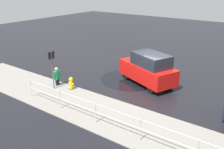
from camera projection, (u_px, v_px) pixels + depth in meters
ground_plane at (152, 88)px, 15.37m from camera, size 60.00×60.00×0.00m
kerb_strip at (111, 116)px, 12.18m from camera, size 24.00×3.20×0.04m
moving_hatchback at (148, 69)px, 15.69m from camera, size 4.25×3.06×2.06m
fire_hydrant at (71, 83)px, 15.08m from camera, size 0.42×0.31×0.80m
pedestrian at (57, 76)px, 15.54m from camera, size 0.27×0.57×1.22m
metal_railing at (117, 117)px, 10.73m from camera, size 11.82×0.04×1.05m
sign_post at (52, 65)px, 14.72m from camera, size 0.07×0.44×2.40m
puddle_patch at (131, 79)px, 16.82m from camera, size 4.07×4.07×0.01m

